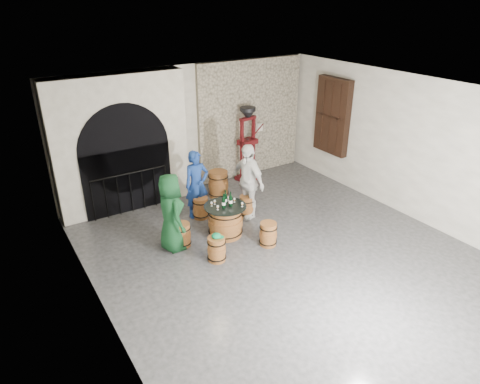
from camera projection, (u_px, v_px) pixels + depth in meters
ground at (283, 255)px, 8.56m from camera, size 8.00×8.00×0.00m
wall_back at (190, 128)px, 10.94m from camera, size 8.00×0.00×8.00m
wall_left at (96, 234)px, 6.19m from camera, size 0.00×8.00×8.00m
wall_right at (410, 148)px, 9.58m from camera, size 0.00×8.00×8.00m
ceiling at (291, 95)px, 7.20m from camera, size 8.00×8.00×0.00m
stone_facing_panel at (250, 119)px, 11.77m from camera, size 3.20×0.12×3.18m
arched_opening at (121, 145)px, 9.83m from camera, size 3.10×0.60×3.19m
shuttered_window at (332, 116)px, 11.27m from camera, size 0.23×1.10×2.00m
barrel_table at (225, 221)px, 9.12m from camera, size 0.90×0.90×0.70m
barrel_stool_left at (182, 235)px, 8.77m from camera, size 0.37×0.37×0.51m
barrel_stool_far at (201, 208)px, 9.87m from camera, size 0.37×0.37×0.51m
barrel_stool_right at (247, 206)px, 9.94m from camera, size 0.37×0.37×0.51m
barrel_stool_near_right at (268, 234)px, 8.80m from camera, size 0.37×0.37×0.51m
barrel_stool_near_left at (217, 249)px, 8.28m from camera, size 0.37×0.37×0.51m
green_cap at (217, 236)px, 8.16m from camera, size 0.23×0.18×0.10m
person_green at (171, 213)px, 8.45m from camera, size 0.54×0.81×1.63m
person_blue at (197, 185)px, 9.73m from camera, size 0.60×0.41×1.60m
person_white at (248, 181)px, 9.69m from camera, size 0.54×1.07×1.76m
wine_bottle_left at (224, 202)px, 8.84m from camera, size 0.08×0.08×0.32m
wine_bottle_center at (231, 200)px, 8.92m from camera, size 0.08×0.08×0.32m
wine_bottle_right at (225, 199)px, 8.99m from camera, size 0.08×0.08×0.32m
tasting_glass_a at (218, 208)px, 8.79m from camera, size 0.05×0.05×0.10m
tasting_glass_b at (234, 200)px, 9.11m from camera, size 0.05×0.05×0.10m
tasting_glass_c at (215, 202)px, 9.02m from camera, size 0.05×0.05×0.10m
tasting_glass_d at (229, 199)px, 9.18m from camera, size 0.05×0.05×0.10m
tasting_glass_e at (242, 205)px, 8.92m from camera, size 0.05×0.05×0.10m
tasting_glass_f at (212, 204)px, 8.94m from camera, size 0.05×0.05×0.10m
side_barrel at (218, 184)px, 10.86m from camera, size 0.52×0.52×0.69m
corking_press at (248, 139)px, 11.50m from camera, size 0.87×0.55×2.04m
control_box at (259, 127)px, 11.93m from camera, size 0.18×0.10×0.22m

